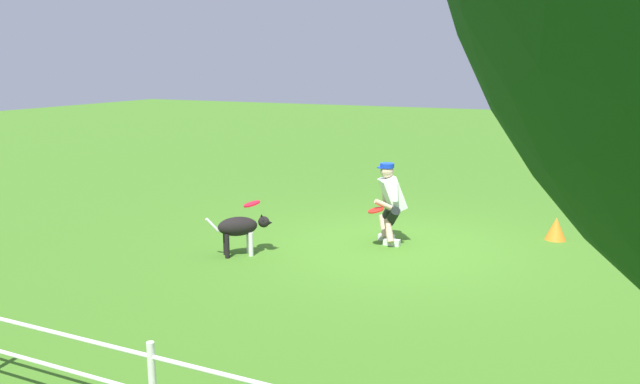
{
  "coord_description": "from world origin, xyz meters",
  "views": [
    {
      "loc": [
        -3.02,
        9.05,
        2.84
      ],
      "look_at": [
        0.97,
        0.6,
        0.9
      ],
      "focal_mm": 35.17,
      "sensor_mm": 36.0,
      "label": 1
    }
  ],
  "objects_px": {
    "dog": "(241,228)",
    "person": "(390,200)",
    "frisbee_flying": "(252,204)",
    "frisbee_held": "(376,210)",
    "training_cone": "(556,229)"
  },
  "relations": [
    {
      "from": "frisbee_flying",
      "to": "frisbee_held",
      "type": "xyz_separation_m",
      "value": [
        -1.58,
        -1.05,
        -0.16
      ]
    },
    {
      "from": "person",
      "to": "frisbee_flying",
      "type": "distance_m",
      "value": 2.2
    },
    {
      "from": "dog",
      "to": "person",
      "type": "bearing_deg",
      "value": -0.85
    },
    {
      "from": "frisbee_flying",
      "to": "frisbee_held",
      "type": "bearing_deg",
      "value": -146.34
    },
    {
      "from": "dog",
      "to": "frisbee_flying",
      "type": "bearing_deg",
      "value": 6.72
    },
    {
      "from": "frisbee_held",
      "to": "training_cone",
      "type": "distance_m",
      "value": 3.05
    },
    {
      "from": "dog",
      "to": "frisbee_flying",
      "type": "xyz_separation_m",
      "value": [
        -0.12,
        -0.13,
        0.35
      ]
    },
    {
      "from": "person",
      "to": "dog",
      "type": "xyz_separation_m",
      "value": [
        1.8,
        1.56,
        -0.27
      ]
    },
    {
      "from": "frisbee_flying",
      "to": "frisbee_held",
      "type": "relative_size",
      "value": 1.03
    },
    {
      "from": "person",
      "to": "dog",
      "type": "relative_size",
      "value": 1.63
    },
    {
      "from": "person",
      "to": "training_cone",
      "type": "distance_m",
      "value": 2.79
    },
    {
      "from": "dog",
      "to": "frisbee_held",
      "type": "relative_size",
      "value": 3.22
    },
    {
      "from": "person",
      "to": "frisbee_held",
      "type": "distance_m",
      "value": 0.4
    },
    {
      "from": "frisbee_flying",
      "to": "training_cone",
      "type": "xyz_separation_m",
      "value": [
        -4.07,
        -2.76,
        -0.59
      ]
    },
    {
      "from": "person",
      "to": "dog",
      "type": "bearing_deg",
      "value": 4.55
    }
  ]
}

